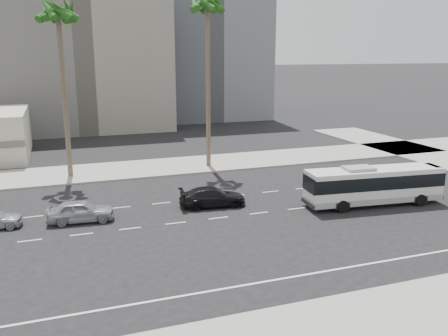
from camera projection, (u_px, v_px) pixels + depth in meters
name	position (u px, v px, depth m)	size (l,w,h in m)	color
ground	(297.00, 209.00, 34.27)	(700.00, 700.00, 0.00)	black
sidewalk_north	(225.00, 162.00, 48.45)	(120.00, 7.00, 0.15)	gray
midrise_beige_west	(81.00, 66.00, 69.44)	(24.00, 18.00, 18.00)	#65635E
midrise_gray_center	(198.00, 40.00, 81.35)	(20.00, 20.00, 26.00)	#4E5158
highrise_right	(170.00, 5.00, 251.01)	(26.00, 26.00, 70.00)	slate
highrise_far	(199.00, 20.00, 287.75)	(22.00, 22.00, 60.00)	slate
city_bus	(374.00, 184.00, 34.84)	(10.50, 3.35, 2.96)	silver
car_a	(213.00, 197.00, 34.71)	(4.87, 1.98, 1.41)	black
car_b	(81.00, 211.00, 31.52)	(4.35, 1.75, 1.48)	gray
palm_near	(207.00, 8.00, 43.16)	(4.90, 4.90, 16.50)	brown
palm_mid	(58.00, 17.00, 39.50)	(5.00, 5.00, 15.46)	brown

